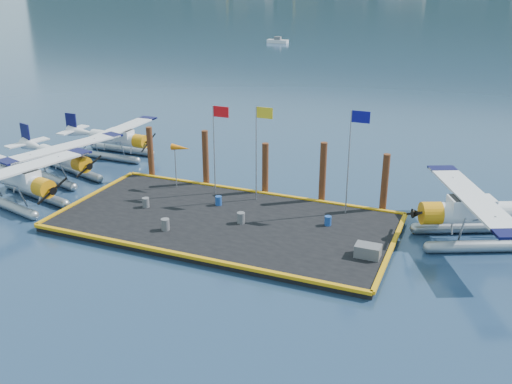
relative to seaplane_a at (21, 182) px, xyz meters
The scene contains 22 objects.
ground 13.99m from the seaplane_a, ahead, with size 4000.00×4000.00×0.00m, color navy.
dock 13.97m from the seaplane_a, ahead, with size 20.00×10.00×0.40m, color black.
dock_bumpers 13.95m from the seaplane_a, ahead, with size 20.25×10.25×0.18m, color #C98B0B, non-canonical shape.
seaplane_a is the anchor object (origin of this frame).
seaplane_b 5.14m from the seaplane_a, 99.91° to the left, with size 8.92×9.57×3.41m.
seaplane_c 11.14m from the seaplane_a, 92.01° to the left, with size 8.25×9.09×3.24m.
seaplane_d 28.36m from the seaplane_a, 10.92° to the left, with size 9.82×10.29×3.78m.
drum_0 8.52m from the seaplane_a, 12.65° to the left, with size 0.44×0.44×0.62m, color #525357.
drum_1 15.02m from the seaplane_a, ahead, with size 0.47×0.47×0.67m, color #525357.
drum_2 20.09m from the seaplane_a, 10.25° to the left, with size 0.40×0.40×0.57m, color navy.
drum_3 11.26m from the seaplane_a, ahead, with size 0.48×0.48×0.68m, color #525357.
drum_5 13.04m from the seaplane_a, 17.62° to the left, with size 0.42×0.42×0.59m, color navy.
crate 22.79m from the seaplane_a, ahead, with size 1.33×0.88×0.66m, color #525357.
flagpole_red 13.15m from the seaplane_a, 26.64° to the left, with size 1.14×0.08×6.00m.
flagpole_yellow 15.86m from the seaplane_a, 21.70° to the left, with size 1.14×0.08×6.20m.
flagpole_blue 21.49m from the seaplane_a, 15.71° to the left, with size 1.14×0.08×6.50m.
windsock 10.60m from the seaplane_a, 33.37° to the left, with size 1.40×0.44×3.12m.
piling_0 9.06m from the seaplane_a, 54.39° to the left, with size 0.44×0.44×4.00m, color #482414.
piling_1 12.24m from the seaplane_a, 36.98° to the left, with size 0.44×0.44×4.20m, color #482414.
piling_2 16.06m from the seaplane_a, 27.28° to the left, with size 0.44×0.44×3.80m, color #482414.
piling_3 19.71m from the seaplane_a, 21.94° to the left, with size 0.44×0.44×4.30m, color #482414.
piling_4 23.46m from the seaplane_a, 18.28° to the left, with size 0.44×0.44×4.00m, color #482414.
Camera 1 is at (13.77, -28.40, 14.42)m, focal length 40.00 mm.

